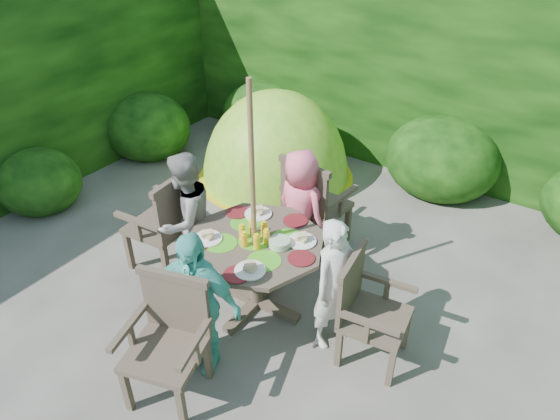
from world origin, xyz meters
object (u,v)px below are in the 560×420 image
Objects in this scene: patio_table at (255,251)px; parasol_pole at (253,207)px; child_left at (186,219)px; child_front at (196,302)px; garden_chair_back at (313,202)px; garden_chair_right at (367,309)px; garden_chair_front at (169,338)px; child_right at (335,285)px; child_back at (300,209)px; dome_tent at (275,177)px; garden_chair_left at (166,221)px.

patio_table is 0.60× the size of parasol_pole.
child_left reaches higher than child_front.
child_front reaches higher than garden_chair_back.
garden_chair_front reaches higher than garden_chair_right.
patio_table is at bearing 107.64° from child_right.
child_front is at bearing -88.66° from patio_table.
garden_chair_back reaches higher than garden_chair_right.
garden_chair_front is (0.05, -2.18, -0.04)m from garden_chair_back.
dome_tent is at bearing -31.42° from child_back.
child_front is 3.26m from dome_tent.
garden_chair_back is at bearing 143.28° from child_left.
garden_chair_left is 1.00× the size of garden_chair_back.
child_right is 0.96× the size of child_back.
garden_chair_front is at bearing -89.72° from patio_table.
child_left is (-1.90, -0.05, 0.18)m from garden_chair_right.
child_left is (-0.81, 1.07, 0.16)m from garden_chair_front.
child_front reaches higher than patio_table.
child_front is at bearing 107.59° from child_back.
dome_tent is (-1.26, 3.23, -0.52)m from garden_chair_front.
child_front is (-0.78, -0.82, 0.04)m from child_right.
patio_table is 1.01× the size of child_front.
garden_chair_back reaches higher than garden_chair_left.
child_left is 1.13m from child_back.
garden_chair_left is (-2.18, -0.05, 0.05)m from garden_chair_right.
garden_chair_back is 1.89m from child_front.
dome_tent is at bearing 95.08° from garden_chair_front.
garden_chair_front reaches higher than patio_table.
child_back reaches higher than garden_chair_right.
garden_chair_back is 1.35m from child_left.
child_left is at bearing 110.78° from garden_chair_front.
child_front is at bearing 44.19° from child_left.
child_left reaches higher than garden_chair_back.
child_back is (-0.82, 0.78, 0.02)m from child_right.
parasol_pole is at bearing 98.21° from garden_chair_back.
child_back is at bearing 99.99° from garden_chair_back.
parasol_pole is 2.26× the size of garden_chair_front.
dome_tent reaches higher than garden_chair_right.
child_left is (0.29, 0.00, 0.12)m from garden_chair_left.
garden_chair_back is at bearing -36.81° from dome_tent.
garden_chair_back is at bearing 39.95° from garden_chair_right.
dome_tent is (-2.05, 2.11, -0.61)m from child_right.
garden_chair_right is at bearing -73.80° from child_right.
patio_table is 2.55m from dome_tent.
garden_chair_front is at bearing 106.93° from child_back.
child_front is at bearing -88.35° from parasol_pole.
patio_table is 0.81m from child_left.
dome_tent is (-0.16, 2.16, -0.56)m from garden_chair_left.
child_left is (-0.76, -1.11, 0.12)m from garden_chair_back.
child_left reaches higher than child_right.
garden_chair_right is 1.91m from child_left.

